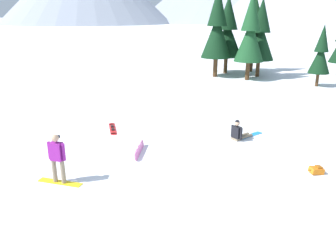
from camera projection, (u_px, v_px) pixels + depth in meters
ground_plane at (173, 180)px, 11.37m from camera, size 800.00×800.00×0.00m
snowboarder_foreground at (57, 158)px, 10.91m from camera, size 1.55×0.30×1.70m
snowboarder_midground at (239, 132)px, 14.99m from camera, size 1.37×1.62×0.94m
loose_snowboard_near_left at (139, 150)px, 13.52m from camera, size 0.39×1.75×0.29m
loose_snowboard_far_spare at (113, 129)px, 16.40m from camera, size 1.15×1.75×0.09m
backpack_orange at (317, 170)px, 11.79m from camera, size 0.55×0.49×0.29m
pine_tree_leaning at (250, 33)px, 27.39m from camera, size 2.44×2.44×7.07m
pine_tree_slender at (321, 53)px, 25.28m from camera, size 1.58×1.58×4.61m
pine_tree_short at (254, 31)px, 31.62m from camera, size 3.03×3.03×7.01m
pine_tree_twin at (217, 28)px, 28.75m from camera, size 2.63×2.63×7.62m
pine_tree_broad at (261, 34)px, 28.97m from camera, size 2.54×2.54×6.68m
pine_tree_young at (227, 32)px, 30.68m from camera, size 2.85×2.85×6.95m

